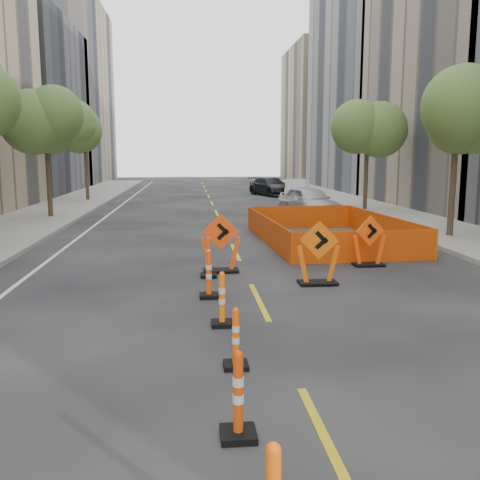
{
  "coord_description": "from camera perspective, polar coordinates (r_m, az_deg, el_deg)",
  "views": [
    {
      "loc": [
        -1.5,
        -7.33,
        3.2
      ],
      "look_at": [
        -0.26,
        5.7,
        1.1
      ],
      "focal_mm": 40.0,
      "sensor_mm": 36.0,
      "label": 1
    }
  ],
  "objects": [
    {
      "name": "tree_r_b",
      "position": [
        21.76,
        22.13,
        11.96
      ],
      "size": [
        2.8,
        2.8,
        5.95
      ],
      "color": "#382B1E",
      "rests_on": "ground"
    },
    {
      "name": "chevron_sign_right",
      "position": [
        15.83,
        13.63,
        -0.08
      ],
      "size": [
        1.08,
        0.77,
        1.48
      ],
      "primitive_type": null,
      "rotation": [
        0.0,
        0.0,
        0.2
      ],
      "color": "#FF490A",
      "rests_on": "ground"
    },
    {
      "name": "tree_r_c",
      "position": [
        30.98,
        13.45,
        11.33
      ],
      "size": [
        2.8,
        2.8,
        5.95
      ],
      "color": "#382B1E",
      "rests_on": "ground"
    },
    {
      "name": "ground_plane",
      "position": [
        8.14,
        5.81,
        -14.1
      ],
      "size": [
        140.0,
        140.0,
        0.0
      ],
      "primitive_type": "plane",
      "color": "black"
    },
    {
      "name": "channelizer_6",
      "position": [
        14.02,
        -3.41,
        -1.85
      ],
      "size": [
        0.42,
        0.42,
        1.07
      ],
      "primitive_type": null,
      "color": "#FF470A",
      "rests_on": "ground"
    },
    {
      "name": "channelizer_2",
      "position": [
        6.27,
        -0.19,
        -16.16
      ],
      "size": [
        0.41,
        0.41,
        1.05
      ],
      "primitive_type": null,
      "color": "#D73E09",
      "rests_on": "ground"
    },
    {
      "name": "channelizer_5",
      "position": [
        12.03,
        -3.34,
        -3.65
      ],
      "size": [
        0.43,
        0.43,
        1.09
      ],
      "primitive_type": null,
      "color": "#FF420A",
      "rests_on": "ground"
    },
    {
      "name": "tree_l_d",
      "position": [
        37.98,
        -16.21,
        10.77
      ],
      "size": [
        2.8,
        2.8,
        5.95
      ],
      "color": "#382B1E",
      "rests_on": "ground"
    },
    {
      "name": "chevron_sign_left",
      "position": [
        14.58,
        -2.07,
        -0.33
      ],
      "size": [
        1.17,
        0.82,
        1.62
      ],
      "primitive_type": null,
      "rotation": [
        0.0,
        0.0,
        -0.17
      ],
      "color": "#F8420A",
      "rests_on": "ground"
    },
    {
      "name": "parked_car_far",
      "position": [
        42.2,
        3.32,
        5.73
      ],
      "size": [
        3.53,
        5.26,
        1.42
      ],
      "primitive_type": "imported",
      "rotation": [
        0.0,
        0.0,
        0.35
      ],
      "color": "black",
      "rests_on": "ground"
    },
    {
      "name": "channelizer_3",
      "position": [
        8.18,
        -0.45,
        -10.39
      ],
      "size": [
        0.37,
        0.37,
        0.94
      ],
      "primitive_type": null,
      "color": "#F3520A",
      "rests_on": "ground"
    },
    {
      "name": "parked_car_near",
      "position": [
        28.07,
        7.38,
        4.12
      ],
      "size": [
        2.97,
        4.94,
        1.57
      ],
      "primitive_type": "imported",
      "rotation": [
        0.0,
        0.0,
        0.26
      ],
      "color": "silver",
      "rests_on": "ground"
    },
    {
      "name": "bld_right_e",
      "position": [
        68.64,
        10.46,
        12.99
      ],
      "size": [
        12.0,
        14.0,
        16.0
      ],
      "primitive_type": "cube",
      "color": "tan",
      "rests_on": "ground"
    },
    {
      "name": "bld_left_e",
      "position": [
        65.16,
        -19.85,
        14.59
      ],
      "size": [
        12.0,
        20.0,
        20.0
      ],
      "primitive_type": "cube",
      "color": "gray",
      "rests_on": "ground"
    },
    {
      "name": "bld_right_d",
      "position": [
        51.45,
        16.35,
        16.37
      ],
      "size": [
        12.0,
        18.0,
        20.0
      ],
      "primitive_type": "cube",
      "color": "gray",
      "rests_on": "ground"
    },
    {
      "name": "chevron_sign_center",
      "position": [
        13.33,
        8.36,
        -1.35
      ],
      "size": [
        1.23,
        0.99,
        1.6
      ],
      "primitive_type": null,
      "rotation": [
        0.0,
        0.0,
        -0.38
      ],
      "color": "#E15A09",
      "rests_on": "ground"
    },
    {
      "name": "channelizer_4",
      "position": [
        10.08,
        -1.93,
        -6.29
      ],
      "size": [
        0.41,
        0.41,
        1.05
      ],
      "primitive_type": null,
      "color": "orange",
      "rests_on": "ground"
    },
    {
      "name": "tree_l_c",
      "position": [
        28.22,
        -20.0,
        11.28
      ],
      "size": [
        2.8,
        2.8,
        5.95
      ],
      "color": "#382B1E",
      "rests_on": "ground"
    },
    {
      "name": "sidewalk_right",
      "position": [
        22.22,
        22.82,
        0.32
      ],
      "size": [
        4.0,
        90.0,
        0.15
      ],
      "primitive_type": "cube",
      "color": "gray",
      "rests_on": "ground"
    },
    {
      "name": "parked_car_mid",
      "position": [
        36.91,
        6.14,
        5.29
      ],
      "size": [
        2.57,
        4.88,
        1.53
      ],
      "primitive_type": "imported",
      "rotation": [
        0.0,
        0.0,
        -0.21
      ],
      "color": "#A8A8AD",
      "rests_on": "ground"
    },
    {
      "name": "safety_fence",
      "position": [
        19.94,
        9.19,
        1.17
      ],
      "size": [
        4.92,
        7.93,
        0.96
      ],
      "primitive_type": null,
      "rotation": [
        0.0,
        0.0,
        0.05
      ],
      "color": "#F34D0C",
      "rests_on": "ground"
    }
  ]
}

